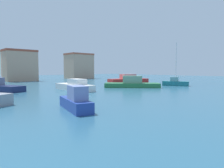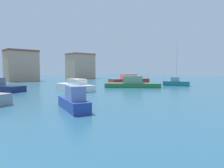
{
  "view_description": "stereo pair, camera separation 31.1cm",
  "coord_description": "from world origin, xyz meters",
  "px_view_note": "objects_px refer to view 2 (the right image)",
  "views": [
    {
      "loc": [
        1.05,
        -3.78,
        2.85
      ],
      "look_at": [
        19.63,
        16.97,
        0.86
      ],
      "focal_mm": 32.35,
      "sensor_mm": 36.0,
      "label": 1
    },
    {
      "loc": [
        1.28,
        -3.99,
        2.85
      ],
      "look_at": [
        19.63,
        16.97,
        0.86
      ],
      "focal_mm": 32.35,
      "sensor_mm": 36.0,
      "label": 2
    }
  ],
  "objects_px": {
    "motorboat_green_inner_mooring": "(132,84)",
    "sailboat_teal_distant_north": "(176,82)",
    "motorboat_blue_behind_lamppost": "(74,101)",
    "motorboat_white_center_channel": "(75,86)",
    "motorboat_red_distant_east": "(129,80)"
  },
  "relations": [
    {
      "from": "motorboat_green_inner_mooring",
      "to": "sailboat_teal_distant_north",
      "type": "relative_size",
      "value": 1.08
    },
    {
      "from": "motorboat_white_center_channel",
      "to": "motorboat_blue_behind_lamppost",
      "type": "bearing_deg",
      "value": -121.02
    },
    {
      "from": "sailboat_teal_distant_north",
      "to": "motorboat_green_inner_mooring",
      "type": "bearing_deg",
      "value": 159.99
    },
    {
      "from": "motorboat_red_distant_east",
      "to": "motorboat_green_inner_mooring",
      "type": "bearing_deg",
      "value": -133.01
    },
    {
      "from": "motorboat_blue_behind_lamppost",
      "to": "sailboat_teal_distant_north",
      "type": "distance_m",
      "value": 25.56
    },
    {
      "from": "motorboat_blue_behind_lamppost",
      "to": "sailboat_teal_distant_north",
      "type": "xyz_separation_m",
      "value": [
        24.62,
        6.84,
        -0.05
      ]
    },
    {
      "from": "motorboat_green_inner_mooring",
      "to": "motorboat_red_distant_east",
      "type": "bearing_deg",
      "value": 46.99
    },
    {
      "from": "motorboat_blue_behind_lamppost",
      "to": "sailboat_teal_distant_north",
      "type": "relative_size",
      "value": 0.6
    },
    {
      "from": "motorboat_white_center_channel",
      "to": "motorboat_green_inner_mooring",
      "type": "bearing_deg",
      "value": -13.03
    },
    {
      "from": "motorboat_red_distant_east",
      "to": "sailboat_teal_distant_north",
      "type": "distance_m",
      "value": 10.58
    },
    {
      "from": "motorboat_blue_behind_lamppost",
      "to": "sailboat_teal_distant_north",
      "type": "height_order",
      "value": "sailboat_teal_distant_north"
    },
    {
      "from": "sailboat_teal_distant_north",
      "to": "motorboat_white_center_channel",
      "type": "bearing_deg",
      "value": 163.67
    },
    {
      "from": "motorboat_green_inner_mooring",
      "to": "sailboat_teal_distant_north",
      "type": "height_order",
      "value": "sailboat_teal_distant_north"
    },
    {
      "from": "motorboat_blue_behind_lamppost",
      "to": "motorboat_green_inner_mooring",
      "type": "height_order",
      "value": "motorboat_green_inner_mooring"
    },
    {
      "from": "motorboat_blue_behind_lamppost",
      "to": "motorboat_white_center_channel",
      "type": "bearing_deg",
      "value": 58.98
    }
  ]
}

